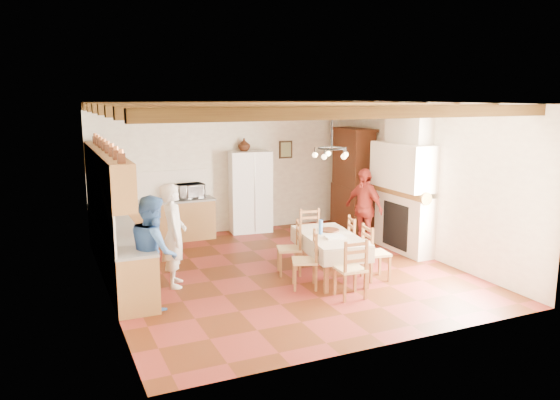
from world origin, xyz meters
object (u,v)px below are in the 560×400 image
object	(u,v)px
person_woman_blue	(154,251)
person_man	(174,235)
chair_end_near	(350,268)
person_woman_red	(364,208)
chair_left_far	(289,248)
chair_right_far	(360,242)
refrigerator	(249,191)
hutch	(353,180)
dining_table	(330,240)
chair_left_near	(305,260)
chair_right_near	(376,252)
microwave	(190,191)
chair_end_far	(312,235)

from	to	relation	value
person_woman_blue	person_man	bearing A→B (deg)	-32.99
chair_end_near	person_woman_red	world-z (taller)	person_woman_red
chair_left_far	chair_right_far	world-z (taller)	same
refrigerator	hutch	bearing A→B (deg)	-18.19
dining_table	chair_left_near	xyz separation A→B (m)	(-0.66, -0.34, -0.19)
dining_table	chair_right_near	bearing A→B (deg)	-34.16
microwave	person_man	bearing A→B (deg)	-115.24
chair_end_far	person_man	bearing A→B (deg)	-161.62
chair_left_far	person_woman_blue	world-z (taller)	person_woman_blue
person_man	chair_right_near	bearing A→B (deg)	-95.64
chair_end_far	person_woman_red	xyz separation A→B (m)	(1.35, 0.31, 0.35)
person_man	microwave	size ratio (longest dim) A/B	2.99
chair_end_near	microwave	size ratio (longest dim) A/B	1.66
chair_left_far	person_woman_red	bearing A→B (deg)	131.37
chair_end_far	chair_right_near	bearing A→B (deg)	-63.01
person_woman_red	microwave	world-z (taller)	person_woman_red
refrigerator	person_woman_red	distance (m)	2.86
dining_table	chair_right_far	xyz separation A→B (m)	(0.75, 0.20, -0.19)
person_woman_blue	refrigerator	bearing A→B (deg)	-37.93
refrigerator	chair_left_near	size ratio (longest dim) A/B	1.95
chair_left_far	person_woman_blue	xyz separation A→B (m)	(-2.46, -0.51, 0.36)
chair_right_far	microwave	distance (m)	4.08
person_man	person_woman_blue	world-z (taller)	person_man
chair_left_near	microwave	xyz separation A→B (m)	(-0.87, 3.88, 0.58)
person_man	person_woman_blue	xyz separation A→B (m)	(-0.48, -0.74, -0.02)
microwave	dining_table	bearing A→B (deg)	-72.11
chair_right_near	chair_right_far	size ratio (longest dim) A/B	1.00
hutch	chair_right_near	world-z (taller)	hutch
person_man	chair_left_near	bearing A→B (deg)	-104.08
person_man	person_woman_blue	size ratio (longest dim) A/B	1.02
microwave	hutch	bearing A→B (deg)	-18.44
chair_right_near	person_man	size ratio (longest dim) A/B	0.56
chair_left_near	microwave	distance (m)	4.02
chair_right_far	chair_end_near	distance (m)	1.54
refrigerator	chair_end_near	world-z (taller)	refrigerator
chair_left_near	person_man	xyz separation A→B (m)	(-1.92, 0.97, 0.38)
hutch	chair_right_near	xyz separation A→B (m)	(-1.44, -3.15, -0.71)
chair_left_near	chair_end_near	world-z (taller)	same
chair_left_far	microwave	world-z (taller)	microwave
refrigerator	person_man	xyz separation A→B (m)	(-2.47, -3.06, -0.07)
chair_right_near	person_woman_blue	size ratio (longest dim) A/B	0.57
dining_table	person_woman_blue	distance (m)	3.06
microwave	person_woman_blue	bearing A→B (deg)	-118.15
refrigerator	microwave	xyz separation A→B (m)	(-1.43, -0.15, 0.12)
refrigerator	chair_right_far	distance (m)	3.62
microwave	chair_left_near	bearing A→B (deg)	-82.79
chair_left_far	person_woman_red	xyz separation A→B (m)	(2.14, 0.95, 0.35)
chair_end_near	person_man	size ratio (longest dim) A/B	0.56
refrigerator	microwave	world-z (taller)	refrigerator
hutch	chair_left_near	xyz separation A→B (m)	(-2.76, -3.05, -0.71)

